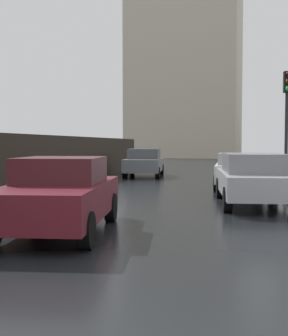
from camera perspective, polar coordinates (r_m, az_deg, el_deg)
car_white_near_kerb at (r=18.21m, az=11.71°, el=-0.21°), size 1.94×4.27×1.41m
car_maroon_mid_road at (r=9.30m, az=-10.58°, el=-3.29°), size 2.12×4.29×1.51m
car_grey_behind_camera at (r=24.24m, az=0.03°, el=0.70°), size 1.99×4.15×1.50m
car_silver_far_lane at (r=13.52m, az=13.55°, el=-1.20°), size 2.07×4.66×1.50m
traffic_light at (r=17.18m, az=17.54°, el=7.26°), size 0.26×0.39×4.22m
distant_tower at (r=58.66m, az=5.29°, el=11.76°), size 14.61×12.24×26.77m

